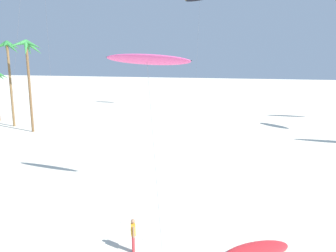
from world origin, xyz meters
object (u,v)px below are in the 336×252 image
object	(u,v)px
palm_tree_0	(8,56)
person_far_watcher	(133,234)
flying_kite_4	(147,59)
grounded_kite_1	(257,250)
palm_tree_2	(27,54)

from	to	relation	value
palm_tree_0	person_far_watcher	world-z (taller)	palm_tree_0
palm_tree_0	flying_kite_4	size ratio (longest dim) A/B	1.17
flying_kite_4	grounded_kite_1	xyz separation A→B (m)	(7.19, -5.79, -8.86)
palm_tree_2	person_far_watcher	size ratio (longest dim) A/B	6.56
palm_tree_0	flying_kite_4	distance (m)	30.23
palm_tree_2	flying_kite_4	xyz separation A→B (m)	(19.81, -15.34, -0.42)
grounded_kite_1	palm_tree_2	bearing A→B (deg)	141.95
flying_kite_4	person_far_watcher	distance (m)	10.86
grounded_kite_1	person_far_watcher	xyz separation A→B (m)	(-5.74, -1.31, 0.77)
palm_tree_0	flying_kite_4	xyz separation A→B (m)	(24.41, -17.84, -0.25)
flying_kite_4	person_far_watcher	bearing A→B (deg)	-78.42
palm_tree_2	flying_kite_4	world-z (taller)	palm_tree_2
palm_tree_2	grounded_kite_1	distance (m)	35.52
grounded_kite_1	person_far_watcher	size ratio (longest dim) A/B	2.12
palm_tree_0	palm_tree_2	bearing A→B (deg)	-28.45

